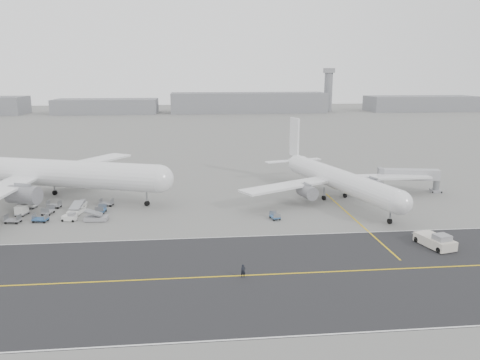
{
  "coord_description": "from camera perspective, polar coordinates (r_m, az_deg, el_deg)",
  "views": [
    {
      "loc": [
        -0.62,
        -77.76,
        27.31
      ],
      "look_at": [
        8.55,
        12.0,
        6.73
      ],
      "focal_mm": 35.0,
      "sensor_mm": 36.0,
      "label": 1
    }
  ],
  "objects": [
    {
      "name": "taxiway",
      "position": [
        65.96,
        -0.41,
        -11.6
      ],
      "size": [
        220.0,
        59.0,
        0.03
      ],
      "color": "#272729",
      "rests_on": "ground"
    },
    {
      "name": "control_tower",
      "position": [
        357.4,
        10.72,
        10.86
      ],
      "size": [
        7.0,
        7.0,
        31.25
      ],
      "color": "gray",
      "rests_on": "ground"
    },
    {
      "name": "airliner_b",
      "position": [
        105.34,
        11.6,
        0.19
      ],
      "size": [
        45.21,
        46.23,
        16.29
      ],
      "rotation": [
        0.0,
        0.0,
        0.26
      ],
      "color": "white",
      "rests_on": "ground"
    },
    {
      "name": "ground",
      "position": [
        82.42,
        -5.11,
        -6.56
      ],
      "size": [
        700.0,
        700.0,
        0.0
      ],
      "primitive_type": "plane",
      "color": "gray",
      "rests_on": "ground"
    },
    {
      "name": "ground_crew_a",
      "position": [
        65.14,
        0.39,
        -11.04
      ],
      "size": [
        0.74,
        0.54,
        1.88
      ],
      "primitive_type": "imported",
      "rotation": [
        0.0,
        0.0,
        0.13
      ],
      "color": "black",
      "rests_on": "ground"
    },
    {
      "name": "jet_bridge",
      "position": [
        116.95,
        19.98,
        0.51
      ],
      "size": [
        14.94,
        5.45,
        5.57
      ],
      "rotation": [
        0.0,
        0.0,
        -0.2
      ],
      "color": "gray",
      "rests_on": "ground"
    },
    {
      "name": "gse_cluster",
      "position": [
        99.8,
        -20.84,
        -3.9
      ],
      "size": [
        25.48,
        20.64,
        2.11
      ],
      "primitive_type": null,
      "rotation": [
        0.0,
        0.0,
        -0.14
      ],
      "color": "gray",
      "rests_on": "ground"
    },
    {
      "name": "horizon_buildings",
      "position": [
        340.25,
        -0.66,
        8.24
      ],
      "size": [
        520.0,
        28.0,
        28.0
      ],
      "primitive_type": null,
      "color": "gray",
      "rests_on": "ground"
    },
    {
      "name": "airliner_a",
      "position": [
        111.54,
        -22.75,
        0.84
      ],
      "size": [
        58.36,
        57.29,
        20.95
      ],
      "rotation": [
        0.0,
        0.0,
        1.23
      ],
      "color": "white",
      "rests_on": "ground"
    },
    {
      "name": "pushback_tug",
      "position": [
        82.12,
        22.74,
        -6.86
      ],
      "size": [
        4.64,
        8.85,
        2.49
      ],
      "rotation": [
        0.0,
        0.0,
        0.24
      ],
      "color": "beige",
      "rests_on": "ground"
    },
    {
      "name": "stray_dolly",
      "position": [
        90.31,
        4.28,
        -4.79
      ],
      "size": [
        1.93,
        2.62,
        1.45
      ],
      "primitive_type": null,
      "rotation": [
        0.0,
        0.0,
        0.22
      ],
      "color": "silver",
      "rests_on": "ground"
    }
  ]
}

